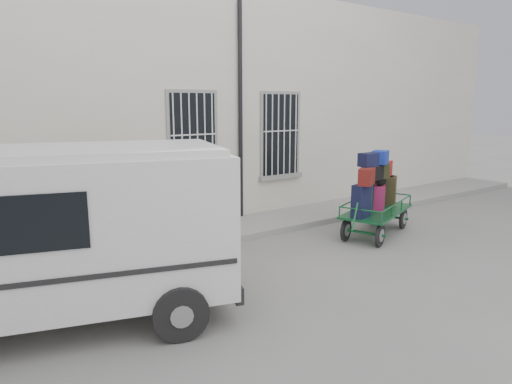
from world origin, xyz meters
name	(u,v)px	position (x,y,z in m)	size (l,w,h in m)	color
ground	(281,258)	(0.00, 0.00, 0.00)	(80.00, 80.00, 0.00)	slate
building	(164,107)	(0.00, 5.50, 3.00)	(24.00, 5.15, 6.00)	beige
sidewalk	(225,230)	(0.00, 2.20, 0.07)	(24.00, 1.70, 0.15)	gray
luggage_cart	(376,193)	(2.87, 0.03, 1.02)	(2.73, 1.81, 2.02)	black
van	(49,226)	(-4.39, -0.36, 1.44)	(5.36, 3.41, 2.52)	white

